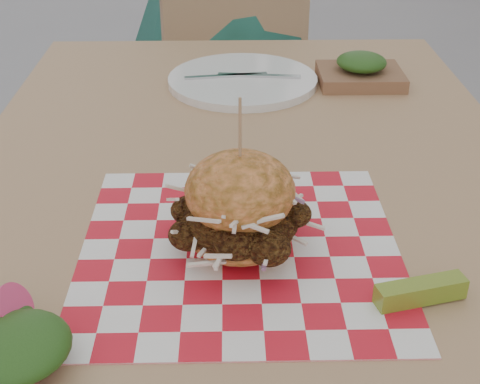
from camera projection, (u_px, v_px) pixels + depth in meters
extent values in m
cube|color=tan|center=(248.00, 185.00, 0.93)|extent=(0.80, 1.20, 0.04)
cylinder|color=#333338|center=(97.00, 212.00, 1.58)|extent=(0.05, 0.05, 0.71)
cylinder|color=#333338|center=(383.00, 209.00, 1.59)|extent=(0.05, 0.05, 0.71)
cube|color=tan|center=(238.00, 121.00, 1.80)|extent=(0.52, 0.52, 0.04)
cube|color=tan|center=(217.00, 10.00, 1.84)|extent=(0.42, 0.15, 0.50)
cylinder|color=#333338|center=(191.00, 240.00, 1.73)|extent=(0.03, 0.03, 0.43)
cylinder|color=#333338|center=(320.00, 218.00, 1.82)|extent=(0.03, 0.03, 0.43)
cylinder|color=#333338|center=(164.00, 176.00, 2.03)|extent=(0.03, 0.03, 0.43)
cylinder|color=#333338|center=(276.00, 160.00, 2.12)|extent=(0.03, 0.03, 0.43)
cube|color=red|center=(240.00, 248.00, 0.76)|extent=(0.36, 0.36, 0.00)
ellipsoid|color=orange|center=(240.00, 232.00, 0.75)|extent=(0.12, 0.12, 0.04)
ellipsoid|color=brown|center=(240.00, 220.00, 0.74)|extent=(0.13, 0.12, 0.07)
ellipsoid|color=orange|center=(240.00, 191.00, 0.72)|extent=(0.12, 0.12, 0.08)
cylinder|color=tan|center=(240.00, 139.00, 0.69)|extent=(0.00, 0.00, 0.09)
cube|color=olive|center=(421.00, 291.00, 0.67)|extent=(0.10, 0.04, 0.02)
ellipsoid|color=#3F1419|center=(27.00, 336.00, 0.61)|extent=(0.08, 0.08, 0.03)
ellipsoid|color=#204814|center=(18.00, 319.00, 0.63)|extent=(0.08, 0.08, 0.03)
ellipsoid|color=#204814|center=(4.00, 355.00, 0.59)|extent=(0.08, 0.08, 0.03)
cylinder|color=#EE427B|center=(15.00, 305.00, 0.62)|extent=(0.05, 0.05, 0.04)
cylinder|color=white|center=(243.00, 80.00, 1.21)|extent=(0.27, 0.27, 0.01)
cube|color=silver|center=(226.00, 76.00, 1.20)|extent=(0.15, 0.03, 0.00)
cube|color=silver|center=(259.00, 76.00, 1.20)|extent=(0.15, 0.03, 0.00)
cube|color=brown|center=(360.00, 77.00, 1.21)|extent=(0.15, 0.12, 0.02)
ellipsoid|color=#204814|center=(362.00, 62.00, 1.20)|extent=(0.09, 0.09, 0.03)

